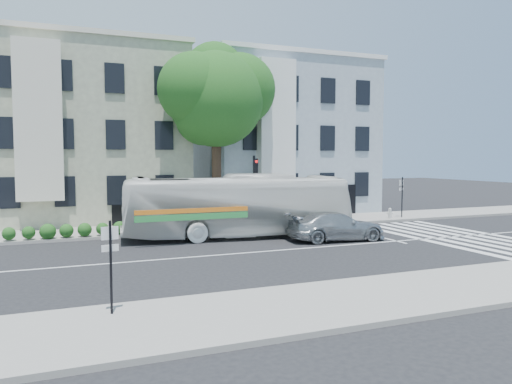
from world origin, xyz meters
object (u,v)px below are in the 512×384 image
fire_hydrant (390,213)px  sedan (336,226)px  bus (237,206)px  traffic_signal (255,181)px  near_sign_pole (110,254)px

fire_hydrant → sedan: bearing=-143.7°
bus → sedan: (4.17, -2.80, -0.92)m
sedan → bus: bearing=62.0°
traffic_signal → fire_hydrant: size_ratio=6.21×
sedan → fire_hydrant: sedan is taller
bus → fire_hydrant: bus is taller
traffic_signal → fire_hydrant: (9.21, -0.67, -2.22)m
bus → fire_hydrant: (11.50, 2.60, -1.13)m
bus → near_sign_pole: 13.26m
bus → fire_hydrant: size_ratio=17.22×
bus → traffic_signal: bearing=-28.2°
near_sign_pole → sedan: bearing=26.3°
sedan → traffic_signal: traffic_signal is taller
sedan → fire_hydrant: (7.33, 5.40, -0.21)m
near_sign_pole → fire_hydrant: bearing=26.8°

